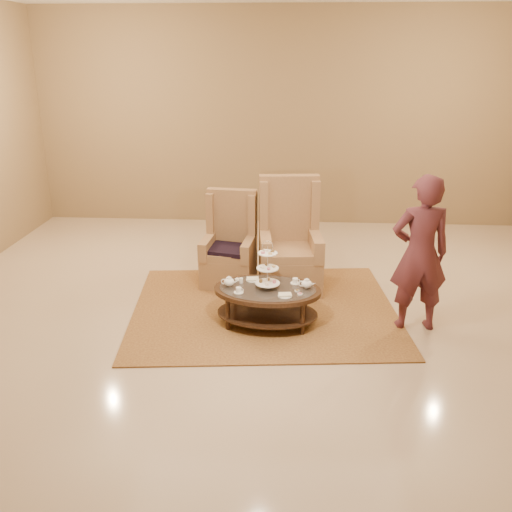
# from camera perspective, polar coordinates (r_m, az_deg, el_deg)

# --- Properties ---
(ground) EXTENTS (8.00, 8.00, 0.00)m
(ground) POSITION_cam_1_polar(r_m,az_deg,el_deg) (6.24, 0.88, -6.94)
(ground) COLOR #C3AC91
(ground) RESTS_ON ground
(ceiling) EXTENTS (8.00, 8.00, 0.02)m
(ceiling) POSITION_cam_1_polar(r_m,az_deg,el_deg) (6.24, 0.88, -6.94)
(ceiling) COLOR silver
(ceiling) RESTS_ON ground
(wall_back) EXTENTS (8.00, 0.04, 3.50)m
(wall_back) POSITION_cam_1_polar(r_m,az_deg,el_deg) (9.62, 2.18, 13.55)
(wall_back) COLOR #8D734D
(wall_back) RESTS_ON ground
(rug) EXTENTS (3.20, 2.76, 0.02)m
(rug) POSITION_cam_1_polar(r_m,az_deg,el_deg) (6.59, 0.82, -5.32)
(rug) COLOR olive
(rug) RESTS_ON ground
(tea_table) EXTENTS (1.21, 0.88, 0.96)m
(tea_table) POSITION_cam_1_polar(r_m,az_deg,el_deg) (6.12, 1.15, -3.89)
(tea_table) COLOR black
(tea_table) RESTS_ON ground
(armchair_left) EXTENTS (0.69, 0.71, 1.17)m
(armchair_left) POSITION_cam_1_polar(r_m,az_deg,el_deg) (7.25, -2.62, 0.39)
(armchair_left) COLOR #A0754B
(armchair_left) RESTS_ON ground
(armchair_right) EXTENTS (0.81, 0.84, 1.37)m
(armchair_right) POSITION_cam_1_polar(r_m,az_deg,el_deg) (7.10, 3.36, 0.49)
(armchair_right) COLOR #A0754B
(armchair_right) RESTS_ON ground
(person) EXTENTS (0.65, 0.46, 1.67)m
(person) POSITION_cam_1_polar(r_m,az_deg,el_deg) (6.11, 16.06, 0.20)
(person) COLOR #4F2229
(person) RESTS_ON ground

